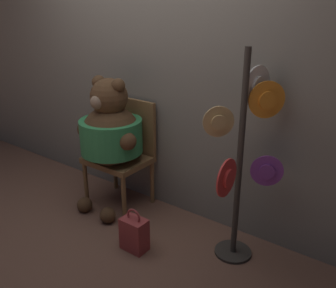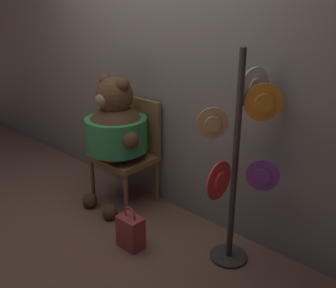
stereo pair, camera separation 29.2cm
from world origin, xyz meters
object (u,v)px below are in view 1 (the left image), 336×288
(teddy_bear, at_px, (110,132))
(handbag_on_ground, at_px, (134,234))
(hat_display_rack, at_px, (243,156))
(chair, at_px, (124,148))

(teddy_bear, height_order, handbag_on_ground, teddy_bear)
(hat_display_rack, bearing_deg, chair, 174.41)
(hat_display_rack, xyz_separation_m, handbag_on_ground, (-0.66, -0.41, -0.68))
(teddy_bear, bearing_deg, hat_display_rack, 1.59)
(chair, xyz_separation_m, handbag_on_ground, (0.58, -0.53, -0.39))
(hat_display_rack, height_order, handbag_on_ground, hat_display_rack)
(chair, relative_size, hat_display_rack, 0.63)
(chair, distance_m, teddy_bear, 0.26)
(hat_display_rack, bearing_deg, handbag_on_ground, -148.18)
(teddy_bear, xyz_separation_m, handbag_on_ground, (0.58, -0.38, -0.60))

